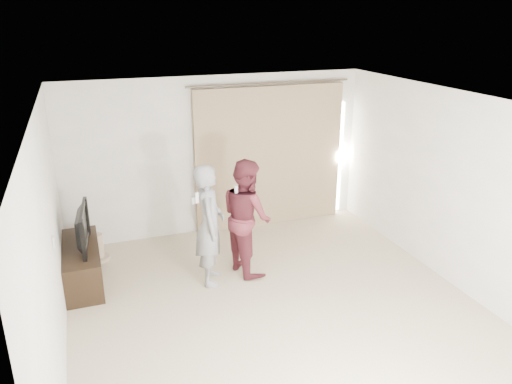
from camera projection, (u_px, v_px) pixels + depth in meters
floor at (279, 313)px, 6.21m from camera, size 5.50×5.50×0.00m
wall_back at (217, 155)px, 8.20m from camera, size 5.00×0.04×2.60m
wall_left at (50, 249)px, 4.97m from camera, size 0.04×5.50×2.60m
ceiling at (283, 104)px, 5.32m from camera, size 5.00×5.50×0.01m
curtain at (271, 157)px, 8.46m from camera, size 2.80×0.11×2.46m
tv_console at (82, 264)px, 6.84m from camera, size 0.48×1.38×0.53m
tv at (77, 228)px, 6.65m from camera, size 0.21×0.95×0.55m
scratching_post at (98, 249)px, 7.48m from camera, size 0.31×0.31×0.41m
person_man at (210, 225)px, 6.67m from camera, size 0.54×0.70×1.68m
person_woman at (247, 216)px, 6.98m from camera, size 0.77×0.91×1.66m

